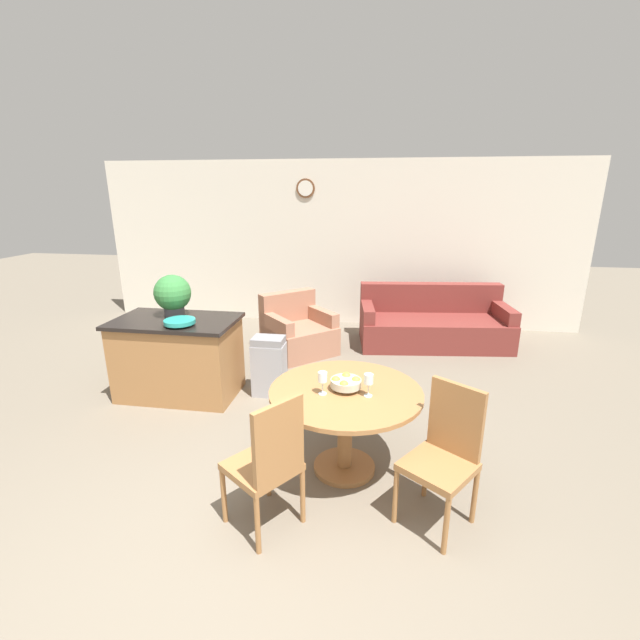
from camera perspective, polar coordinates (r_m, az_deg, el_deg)
The scene contains 14 objects.
ground_plane at distance 3.05m, azimuth -12.59°, elevation -30.36°, with size 24.00×24.00×0.00m, color #706656.
wall_back at distance 7.28m, azimuth 1.97°, elevation 10.08°, with size 8.00×0.09×2.70m.
dining_table at distance 3.47m, azimuth 3.40°, elevation -11.68°, with size 1.21×1.21×0.72m.
dining_chair_near_left at distance 2.95m, azimuth -6.84°, elevation -18.00°, with size 0.59×0.59×0.99m.
dining_chair_near_right at distance 3.14m, azimuth 16.34°, elevation -16.29°, with size 0.59×0.59×0.99m.
fruit_bowl at distance 3.37m, azimuth 3.45°, elevation -8.32°, with size 0.24×0.24×0.11m.
wine_glass_left at distance 3.27m, azimuth 0.35°, elevation -7.75°, with size 0.07×0.07×0.18m.
wine_glass_right at distance 3.26m, azimuth 6.50°, elevation -7.96°, with size 0.07×0.07×0.18m.
kitchen_island at distance 5.01m, azimuth -18.33°, elevation -4.72°, with size 1.32×0.78×0.88m.
teal_bowl at distance 4.62m, azimuth -18.20°, elevation -0.20°, with size 0.32×0.32×0.07m.
potted_plant at distance 4.95m, azimuth -19.05°, elevation 3.26°, with size 0.40×0.40×0.46m.
trash_bin at distance 4.84m, azimuth -6.79°, elevation -6.14°, with size 0.36×0.25×0.68m.
couch at distance 6.61m, azimuth 14.81°, elevation -0.60°, with size 2.24×1.20×0.86m.
armchair at distance 6.06m, azimuth -2.99°, elevation -1.73°, with size 1.18×1.18×0.83m.
Camera 1 is at (0.88, -1.89, 2.22)m, focal length 24.00 mm.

